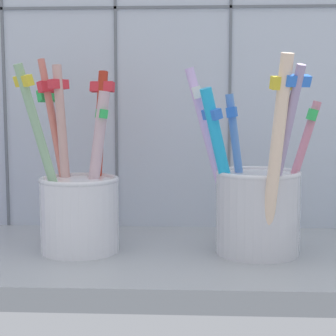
{
  "coord_description": "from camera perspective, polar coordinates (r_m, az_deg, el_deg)",
  "views": [
    {
      "loc": [
        2.53,
        -52.37,
        16.23
      ],
      "look_at": [
        0.0,
        0.05,
        10.11
      ],
      "focal_mm": 59.82,
      "sensor_mm": 36.0,
      "label": 1
    }
  ],
  "objects": [
    {
      "name": "tile_wall_back",
      "position": [
        0.65,
        0.52,
        12.21
      ],
      "size": [
        64.0,
        2.2,
        45.0
      ],
      "color": "silver",
      "rests_on": "ground"
    },
    {
      "name": "toothbrush_cup_left",
      "position": [
        0.55,
        -9.1,
        -3.43
      ],
      "size": [
        9.01,
        10.81,
        18.64
      ],
      "color": "white",
      "rests_on": "counter_slab"
    },
    {
      "name": "counter_slab",
      "position": [
        0.55,
        -0.0,
        -9.55
      ],
      "size": [
        64.0,
        22.0,
        2.0
      ],
      "primitive_type": "cube",
      "color": "#9EA3A8",
      "rests_on": "ground"
    },
    {
      "name": "toothbrush_cup_right",
      "position": [
        0.53,
        9.03,
        -3.56
      ],
      "size": [
        12.66,
        10.81,
        18.36
      ],
      "color": "silver",
      "rests_on": "counter_slab"
    }
  ]
}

